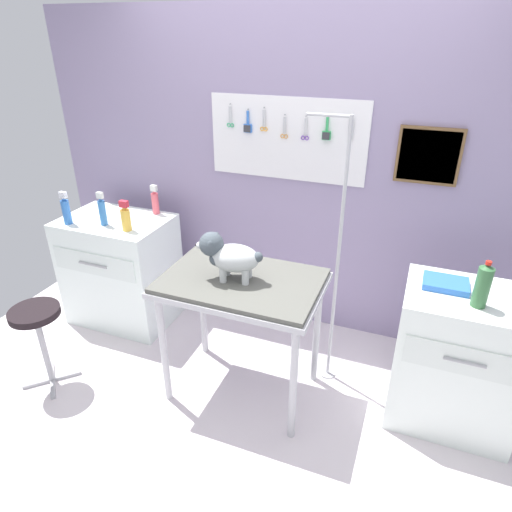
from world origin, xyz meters
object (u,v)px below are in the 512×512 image
at_px(grooming_arm, 336,271).
at_px(spray_bottle_short, 66,210).
at_px(counter_left, 121,270).
at_px(soda_bottle, 483,286).
at_px(dog, 228,255).
at_px(cabinet_right, 456,359).
at_px(grooming_table, 242,292).
at_px(stool, 38,325).

relative_size(grooming_arm, spray_bottle_short, 7.14).
distance_m(grooming_arm, counter_left, 1.75).
xyz_separation_m(counter_left, soda_bottle, (2.48, -0.28, 0.55)).
height_order(dog, cabinet_right, dog).
bearing_deg(spray_bottle_short, cabinet_right, 0.02).
height_order(cabinet_right, soda_bottle, soda_bottle).
relative_size(grooming_table, soda_bottle, 3.66).
bearing_deg(spray_bottle_short, stool, -69.49).
xyz_separation_m(grooming_arm, counter_left, (-1.71, 0.10, -0.38)).
xyz_separation_m(grooming_arm, soda_bottle, (0.78, -0.19, 0.17)).
bearing_deg(soda_bottle, grooming_table, -173.24).
height_order(dog, stool, dog).
bearing_deg(cabinet_right, dog, -168.23).
distance_m(cabinet_right, stool, 2.56).
distance_m(grooming_arm, spray_bottle_short, 1.97).
bearing_deg(grooming_table, soda_bottle, 6.76).
xyz_separation_m(grooming_table, grooming_arm, (0.48, 0.34, 0.07)).
xyz_separation_m(cabinet_right, stool, (-2.47, -0.66, 0.03)).
distance_m(counter_left, soda_bottle, 2.56).
distance_m(stool, spray_bottle_short, 0.87).
relative_size(grooming_table, spray_bottle_short, 3.88).
xyz_separation_m(cabinet_right, spray_bottle_short, (-2.72, -0.00, 0.54)).
bearing_deg(grooming_arm, counter_left, 176.76).
height_order(grooming_arm, dog, grooming_arm).
height_order(grooming_table, cabinet_right, cabinet_right).
relative_size(counter_left, stool, 1.49).
distance_m(grooming_table, cabinet_right, 1.31).
height_order(grooming_arm, spray_bottle_short, grooming_arm).
xyz_separation_m(stool, spray_bottle_short, (-0.25, 0.66, 0.50)).
bearing_deg(stool, grooming_table, 18.57).
relative_size(counter_left, soda_bottle, 3.34).
relative_size(spray_bottle_short, soda_bottle, 0.94).
relative_size(grooming_arm, counter_left, 2.02).
relative_size(grooming_table, grooming_arm, 0.54).
xyz_separation_m(grooming_arm, cabinet_right, (0.76, -0.09, -0.38)).
distance_m(grooming_table, stool, 1.33).
xyz_separation_m(dog, cabinet_right, (1.31, 0.27, -0.56)).
height_order(grooming_arm, cabinet_right, grooming_arm).
xyz_separation_m(grooming_arm, stool, (-1.71, -0.75, -0.35)).
height_order(dog, counter_left, dog).
distance_m(grooming_table, dog, 0.25).
xyz_separation_m(grooming_arm, dog, (-0.55, -0.36, 0.18)).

